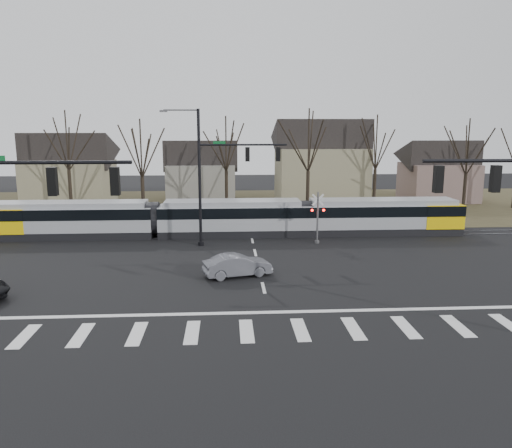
{
  "coord_description": "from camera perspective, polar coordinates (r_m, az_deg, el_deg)",
  "views": [
    {
      "loc": [
        -2.03,
        -24.75,
        8.86
      ],
      "look_at": [
        0.0,
        9.0,
        2.3
      ],
      "focal_mm": 35.0,
      "sensor_mm": 36.0,
      "label": 1
    }
  ],
  "objects": [
    {
      "name": "ground",
      "position": [
        26.37,
        1.19,
        -8.66
      ],
      "size": [
        140.0,
        140.0,
        0.0
      ],
      "primitive_type": "plane",
      "color": "black"
    },
    {
      "name": "rail_pair",
      "position": [
        41.55,
        -0.56,
        -1.29
      ],
      "size": [
        90.0,
        1.52,
        0.06
      ],
      "color": "#59595E",
      "rests_on": "ground"
    },
    {
      "name": "rail_crossing_signal",
      "position": [
        38.83,
        7.05,
        0.55
      ],
      "size": [
        1.08,
        0.36,
        4.0
      ],
      "color": "#59595B",
      "rests_on": "ground"
    },
    {
      "name": "house_a",
      "position": [
        61.59,
        -20.52,
        6.2
      ],
      "size": [
        9.72,
        8.64,
        8.6
      ],
      "color": "#7E775B",
      "rests_on": "ground"
    },
    {
      "name": "grass_verge",
      "position": [
        57.47,
        -1.38,
        2.12
      ],
      "size": [
        140.0,
        28.0,
        0.01
      ],
      "primitive_type": "cube",
      "color": "#38331E",
      "rests_on": "ground"
    },
    {
      "name": "signal_pole_far",
      "position": [
        37.38,
        -4.03,
        6.1
      ],
      "size": [
        9.28,
        0.44,
        10.2
      ],
      "color": "black",
      "rests_on": "ground"
    },
    {
      "name": "stop_line",
      "position": [
        24.68,
        1.53,
        -10.05
      ],
      "size": [
        28.0,
        0.35,
        0.01
      ],
      "primitive_type": "cube",
      "color": "silver",
      "rests_on": "ground"
    },
    {
      "name": "signal_pole_near_left",
      "position": [
        20.78,
        -27.18,
        1.0
      ],
      "size": [
        9.28,
        0.44,
        10.2
      ],
      "color": "black",
      "rests_on": "ground"
    },
    {
      "name": "tree_row",
      "position": [
        51.05,
        1.1,
        6.64
      ],
      "size": [
        59.2,
        7.2,
        10.0
      ],
      "color": "black",
      "rests_on": "ground"
    },
    {
      "name": "house_b",
      "position": [
        61.02,
        -6.26,
        6.32
      ],
      "size": [
        8.64,
        7.56,
        7.65
      ],
      "color": "slate",
      "rests_on": "ground"
    },
    {
      "name": "tram",
      "position": [
        41.39,
        -2.93,
        0.87
      ],
      "size": [
        38.84,
        2.88,
        2.94
      ],
      "color": "gray",
      "rests_on": "ground"
    },
    {
      "name": "house_d",
      "position": [
        65.36,
        20.16,
        6.03
      ],
      "size": [
        8.64,
        7.56,
        7.65
      ],
      "color": "brown",
      "rests_on": "ground"
    },
    {
      "name": "sedan",
      "position": [
        30.23,
        -2.13,
        -4.74
      ],
      "size": [
        3.6,
        4.86,
        1.35
      ],
      "primitive_type": "imported",
      "rotation": [
        0.0,
        0.0,
        1.85
      ],
      "color": "slate",
      "rests_on": "ground"
    },
    {
      "name": "lane_dashes",
      "position": [
        41.75,
        -0.58,
        -1.26
      ],
      "size": [
        0.18,
        30.0,
        0.01
      ],
      "color": "silver",
      "rests_on": "ground"
    },
    {
      "name": "crosswalk",
      "position": [
        22.65,
        2.02,
        -12.04
      ],
      "size": [
        27.0,
        2.6,
        0.01
      ],
      "color": "silver",
      "rests_on": "ground"
    },
    {
      "name": "house_c",
      "position": [
        58.9,
        7.42,
        7.36
      ],
      "size": [
        10.8,
        8.64,
        10.1
      ],
      "color": "#7E775B",
      "rests_on": "ground"
    }
  ]
}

